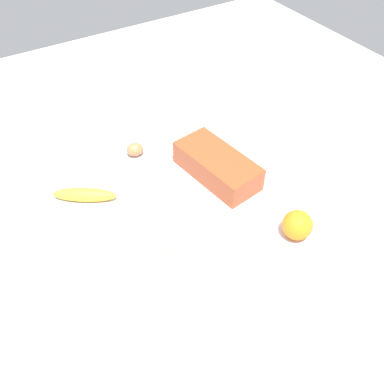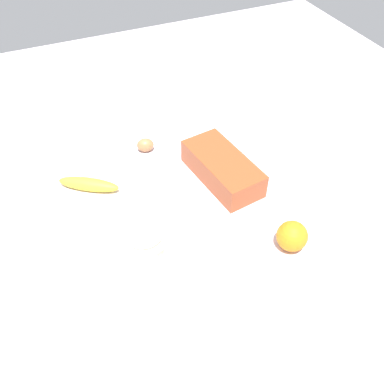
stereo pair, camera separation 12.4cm
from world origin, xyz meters
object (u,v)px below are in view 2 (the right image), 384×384
(loaf_pan, at_px, (222,168))
(banana, at_px, (89,184))
(orange_fruit, at_px, (292,236))
(butter_block, at_px, (179,274))
(flour_bowl, at_px, (144,238))
(egg_near_butter, at_px, (145,145))

(loaf_pan, distance_m, banana, 0.41)
(loaf_pan, xyz_separation_m, orange_fruit, (0.32, 0.05, -0.00))
(orange_fruit, distance_m, butter_block, 0.31)
(butter_block, bearing_deg, banana, -162.98)
(orange_fruit, bearing_deg, loaf_pan, -171.38)
(flour_bowl, distance_m, egg_near_butter, 0.41)
(egg_near_butter, bearing_deg, banana, -63.56)
(egg_near_butter, bearing_deg, butter_block, -9.96)
(banana, bearing_deg, loaf_pan, 73.60)
(orange_fruit, relative_size, egg_near_butter, 1.46)
(flour_bowl, bearing_deg, butter_block, 16.89)
(flour_bowl, relative_size, banana, 0.74)
(loaf_pan, height_order, banana, loaf_pan)
(orange_fruit, height_order, butter_block, orange_fruit)
(loaf_pan, relative_size, butter_block, 3.28)
(flour_bowl, xyz_separation_m, butter_block, (0.14, 0.04, -0.00))
(orange_fruit, xyz_separation_m, egg_near_butter, (-0.54, -0.22, -0.02))
(loaf_pan, distance_m, orange_fruit, 0.32)
(flour_bowl, relative_size, orange_fruit, 1.69)
(banana, xyz_separation_m, butter_block, (0.41, 0.13, 0.01))
(flour_bowl, bearing_deg, orange_fruit, 66.22)
(butter_block, bearing_deg, loaf_pan, 138.34)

